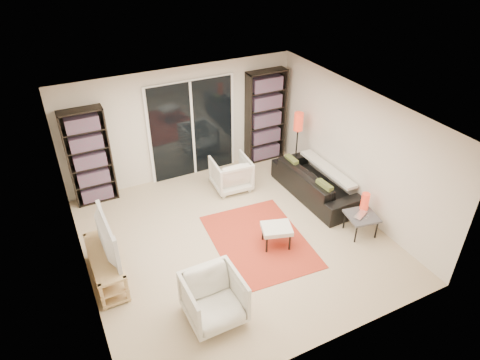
# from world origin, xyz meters

# --- Properties ---
(floor) EXTENTS (5.00, 5.00, 0.00)m
(floor) POSITION_xyz_m (0.00, 0.00, 0.00)
(floor) COLOR tan
(floor) RESTS_ON ground
(wall_back) EXTENTS (5.00, 0.02, 2.40)m
(wall_back) POSITION_xyz_m (0.00, 2.50, 1.20)
(wall_back) COLOR beige
(wall_back) RESTS_ON ground
(wall_front) EXTENTS (5.00, 0.02, 2.40)m
(wall_front) POSITION_xyz_m (0.00, -2.50, 1.20)
(wall_front) COLOR beige
(wall_front) RESTS_ON ground
(wall_left) EXTENTS (0.02, 5.00, 2.40)m
(wall_left) POSITION_xyz_m (-2.50, 0.00, 1.20)
(wall_left) COLOR beige
(wall_left) RESTS_ON ground
(wall_right) EXTENTS (0.02, 5.00, 2.40)m
(wall_right) POSITION_xyz_m (2.50, 0.00, 1.20)
(wall_right) COLOR beige
(wall_right) RESTS_ON ground
(ceiling) EXTENTS (5.00, 5.00, 0.02)m
(ceiling) POSITION_xyz_m (0.00, 0.00, 2.40)
(ceiling) COLOR white
(ceiling) RESTS_ON wall_back
(sliding_door) EXTENTS (1.92, 0.08, 2.16)m
(sliding_door) POSITION_xyz_m (0.20, 2.46, 1.05)
(sliding_door) COLOR white
(sliding_door) RESTS_ON ground
(bookshelf_left) EXTENTS (0.80, 0.30, 1.95)m
(bookshelf_left) POSITION_xyz_m (-1.95, 2.33, 0.98)
(bookshelf_left) COLOR black
(bookshelf_left) RESTS_ON ground
(bookshelf_right) EXTENTS (0.90, 0.30, 2.10)m
(bookshelf_right) POSITION_xyz_m (1.90, 2.33, 1.05)
(bookshelf_right) COLOR black
(bookshelf_right) RESTS_ON ground
(tv_stand) EXTENTS (0.42, 1.31, 0.50)m
(tv_stand) POSITION_xyz_m (-2.23, 0.03, 0.26)
(tv_stand) COLOR tan
(tv_stand) RESTS_ON floor
(tv) EXTENTS (0.17, 1.11, 0.64)m
(tv) POSITION_xyz_m (-2.21, 0.03, 0.82)
(tv) COLOR black
(tv) RESTS_ON tv_stand
(rug) EXTENTS (1.70, 2.21, 0.01)m
(rug) POSITION_xyz_m (0.36, -0.25, 0.01)
(rug) COLOR #B4321E
(rug) RESTS_ON floor
(sofa) EXTENTS (0.86, 2.10, 0.61)m
(sofa) POSITION_xyz_m (2.06, 0.51, 0.30)
(sofa) COLOR black
(sofa) RESTS_ON floor
(armchair_back) EXTENTS (0.79, 0.81, 0.69)m
(armchair_back) POSITION_xyz_m (0.65, 1.53, 0.35)
(armchair_back) COLOR silver
(armchair_back) RESTS_ON floor
(armchair_front) EXTENTS (0.79, 0.81, 0.73)m
(armchair_front) POSITION_xyz_m (-1.01, -1.42, 0.37)
(armchair_front) COLOR silver
(armchair_front) RESTS_ON floor
(ottoman) EXTENTS (0.60, 0.54, 0.40)m
(ottoman) POSITION_xyz_m (0.57, -0.47, 0.34)
(ottoman) COLOR silver
(ottoman) RESTS_ON floor
(side_table) EXTENTS (0.59, 0.59, 0.40)m
(side_table) POSITION_xyz_m (2.09, -0.86, 0.36)
(side_table) COLOR #4A4A4F
(side_table) RESTS_ON floor
(laptop) EXTENTS (0.37, 0.32, 0.02)m
(laptop) POSITION_xyz_m (2.08, -0.89, 0.41)
(laptop) COLOR silver
(laptop) RESTS_ON side_table
(table_lamp) EXTENTS (0.15, 0.15, 0.33)m
(table_lamp) POSITION_xyz_m (2.24, -0.72, 0.56)
(table_lamp) COLOR red
(table_lamp) RESTS_ON side_table
(floor_lamp) EXTENTS (0.22, 0.22, 1.43)m
(floor_lamp) POSITION_xyz_m (2.18, 1.45, 1.10)
(floor_lamp) COLOR black
(floor_lamp) RESTS_ON floor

